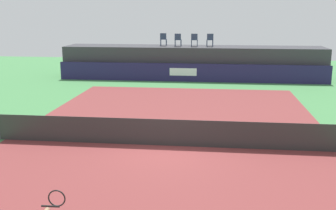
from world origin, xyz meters
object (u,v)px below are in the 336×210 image
at_px(spectator_chair_center, 194,39).
at_px(spectator_chair_far_left, 163,39).
at_px(spectator_chair_left, 178,39).
at_px(spectator_chair_right, 210,39).

bearing_deg(spectator_chair_center, spectator_chair_far_left, 170.66).
bearing_deg(spectator_chair_left, spectator_chair_center, 3.42).
xyz_separation_m(spectator_chair_center, spectator_chair_right, (1.08, 0.12, 0.00)).
bearing_deg(spectator_chair_far_left, spectator_chair_center, -9.34).
relative_size(spectator_chair_center, spectator_chair_right, 1.00).
distance_m(spectator_chair_left, spectator_chair_center, 1.14).
bearing_deg(spectator_chair_center, spectator_chair_right, 6.18).
bearing_deg(spectator_chair_far_left, spectator_chair_left, -21.82).
bearing_deg(spectator_chair_right, spectator_chair_left, -175.23).
xyz_separation_m(spectator_chair_far_left, spectator_chair_left, (1.08, -0.43, 0.00)).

